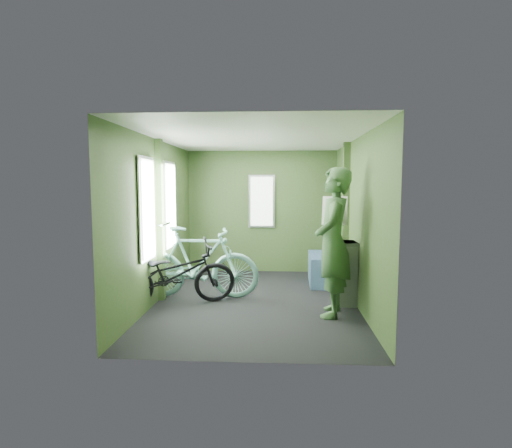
# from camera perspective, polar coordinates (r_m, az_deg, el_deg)

# --- Properties ---
(room) EXTENTS (4.00, 4.02, 2.31)m
(room) POSITION_cam_1_polar(r_m,az_deg,el_deg) (5.64, -0.41, 3.34)
(room) COLOR black
(room) RESTS_ON ground
(bicycle_black) EXTENTS (1.84, 1.26, 0.97)m
(bicycle_black) POSITION_cam_1_polar(r_m,az_deg,el_deg) (5.72, -11.52, -11.37)
(bicycle_black) COLOR black
(bicycle_black) RESTS_ON ground
(bicycle_mint) EXTENTS (1.79, 0.62, 1.12)m
(bicycle_mint) POSITION_cam_1_polar(r_m,az_deg,el_deg) (6.01, -8.26, -10.48)
(bicycle_mint) COLOR #76B9AF
(bicycle_mint) RESTS_ON ground
(passenger) EXTENTS (0.56, 0.80, 1.88)m
(passenger) POSITION_cam_1_polar(r_m,az_deg,el_deg) (5.11, 10.95, -2.56)
(passenger) COLOR #395C32
(passenger) RESTS_ON ground
(waste_box) EXTENTS (0.26, 0.36, 0.88)m
(waste_box) POSITION_cam_1_polar(r_m,az_deg,el_deg) (5.71, 12.71, -6.85)
(waste_box) COLOR slate
(waste_box) RESTS_ON ground
(bench_seat) EXTENTS (0.57, 1.00, 1.03)m
(bench_seat) POSITION_cam_1_polar(r_m,az_deg,el_deg) (6.88, 10.14, -5.83)
(bench_seat) COLOR navy
(bench_seat) RESTS_ON ground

